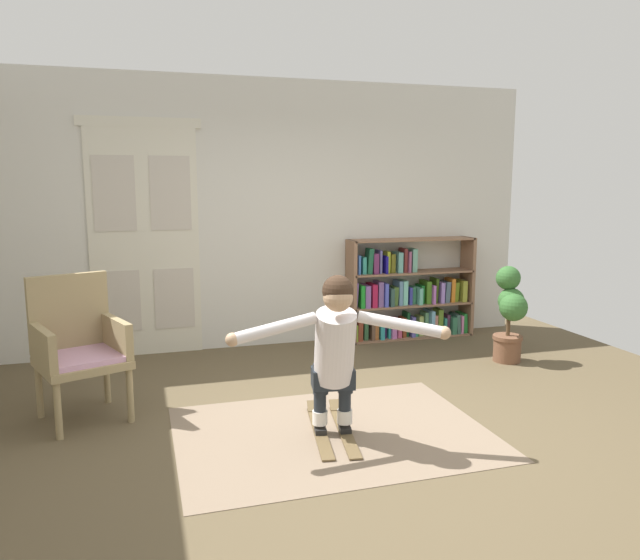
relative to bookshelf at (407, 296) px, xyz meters
The scene contains 9 objects.
ground_plane 2.90m from the bookshelf, 123.11° to the right, with size 7.20×7.20×0.00m, color brown.
back_wall 1.84m from the bookshelf, behind, with size 6.00×0.10×2.90m, color silver.
double_door 3.00m from the bookshelf, behind, with size 1.22×0.05×2.45m.
rug 2.94m from the bookshelf, 125.18° to the right, with size 2.24×1.66×0.01m, color #816D59.
bookshelf is the anchor object (origin of this frame).
wicker_chair 3.76m from the bookshelf, 156.23° to the right, with size 0.78×0.78×1.10m.
potted_plant 1.31m from the bookshelf, 62.79° to the right, with size 0.32×0.40×0.97m.
skis_pair 2.91m from the bookshelf, 125.47° to the right, with size 0.42×0.98×0.07m.
person_skier 3.03m from the bookshelf, 124.11° to the right, with size 1.48×0.64×1.13m.
Camera 1 is at (-1.39, -3.94, 1.81)m, focal length 33.95 mm.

